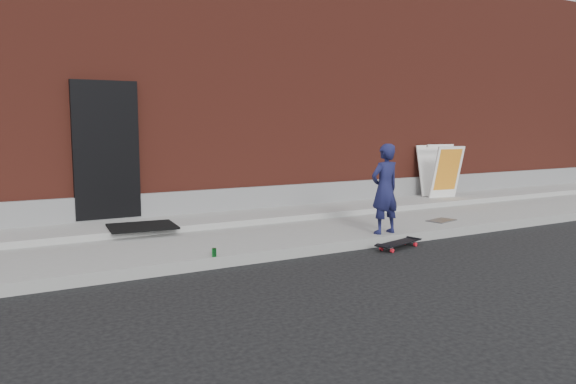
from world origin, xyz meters
TOP-DOWN VIEW (x-y plane):
  - ground at (0.00, 0.00)m, footprint 80.00×80.00m
  - sidewalk at (0.00, 1.50)m, footprint 20.00×3.00m
  - apron at (0.00, 2.40)m, footprint 20.00×1.20m
  - building at (-0.00, 6.99)m, footprint 20.00×8.10m
  - child at (0.96, 0.20)m, footprint 0.52×0.36m
  - skateboard at (0.90, -0.21)m, footprint 0.89×0.44m
  - pizza_sign at (4.33, 2.47)m, footprint 0.76×0.87m
  - soda_can at (-1.90, 0.05)m, footprint 0.07×0.07m
  - doormat at (-2.30, 2.00)m, footprint 1.07×0.89m
  - utility_plate at (2.55, 0.60)m, footprint 0.57×0.44m

SIDE VIEW (x-z plane):
  - ground at x=0.00m, z-range 0.00..0.00m
  - sidewalk at x=0.00m, z-range 0.00..0.15m
  - skateboard at x=0.90m, z-range 0.03..0.13m
  - utility_plate at x=2.55m, z-range 0.15..0.17m
  - apron at x=0.00m, z-range 0.15..0.25m
  - soda_can at x=-1.90m, z-range 0.15..0.26m
  - doormat at x=-2.30m, z-range 0.25..0.28m
  - pizza_sign at x=4.33m, z-range 0.25..1.39m
  - child at x=0.96m, z-range 0.15..1.53m
  - building at x=0.00m, z-range 0.00..5.00m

